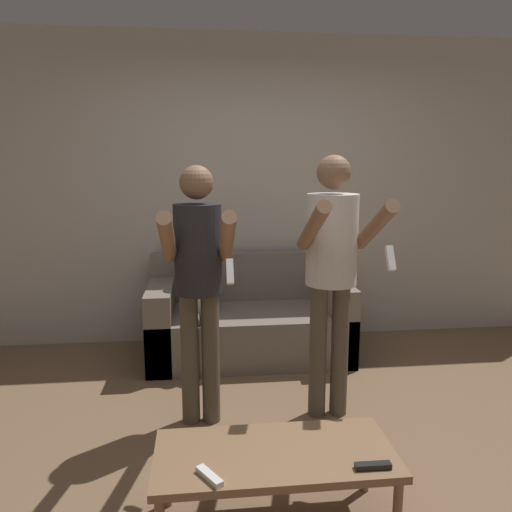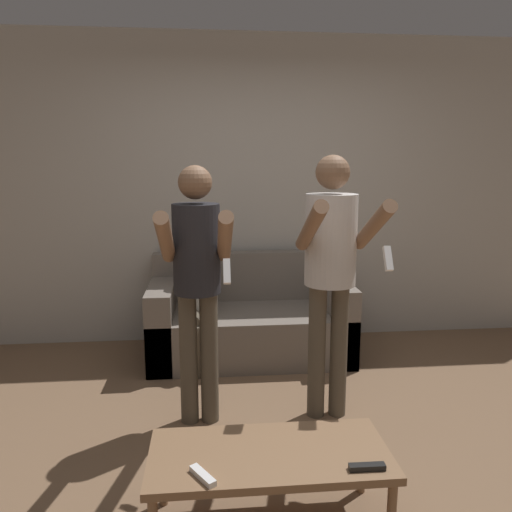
{
  "view_description": "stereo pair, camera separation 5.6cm",
  "coord_description": "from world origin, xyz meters",
  "px_view_note": "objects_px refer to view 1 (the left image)",
  "views": [
    {
      "loc": [
        -0.48,
        -2.47,
        1.61
      ],
      "look_at": [
        -0.09,
        0.98,
        0.95
      ],
      "focal_mm": 35.0,
      "sensor_mm": 36.0,
      "label": 1
    },
    {
      "loc": [
        -0.42,
        -2.48,
        1.61
      ],
      "look_at": [
        -0.09,
        0.98,
        0.95
      ],
      "focal_mm": 35.0,
      "sensor_mm": 36.0,
      "label": 2
    }
  ],
  "objects_px": {
    "person_standing_left": "(198,271)",
    "remote_far": "(209,476)",
    "couch": "(248,322)",
    "person_seated": "(200,293)",
    "coffee_table": "(275,459)",
    "remote_near": "(373,466)",
    "person_standing_right": "(332,259)"
  },
  "relations": [
    {
      "from": "person_standing_left",
      "to": "remote_near",
      "type": "relative_size",
      "value": 10.58
    },
    {
      "from": "person_seated",
      "to": "person_standing_right",
      "type": "bearing_deg",
      "value": -48.69
    },
    {
      "from": "coffee_table",
      "to": "remote_far",
      "type": "bearing_deg",
      "value": -150.62
    },
    {
      "from": "couch",
      "to": "person_standing_right",
      "type": "distance_m",
      "value": 1.4
    },
    {
      "from": "couch",
      "to": "person_standing_left",
      "type": "bearing_deg",
      "value": -109.97
    },
    {
      "from": "person_standing_left",
      "to": "person_standing_right",
      "type": "distance_m",
      "value": 0.81
    },
    {
      "from": "couch",
      "to": "person_seated",
      "type": "height_order",
      "value": "person_seated"
    },
    {
      "from": "couch",
      "to": "remote_far",
      "type": "height_order",
      "value": "couch"
    },
    {
      "from": "person_standing_right",
      "to": "remote_near",
      "type": "distance_m",
      "value": 1.3
    },
    {
      "from": "remote_near",
      "to": "couch",
      "type": "bearing_deg",
      "value": 97.51
    },
    {
      "from": "remote_near",
      "to": "remote_far",
      "type": "bearing_deg",
      "value": 179.43
    },
    {
      "from": "remote_far",
      "to": "coffee_table",
      "type": "bearing_deg",
      "value": 29.38
    },
    {
      "from": "couch",
      "to": "coffee_table",
      "type": "height_order",
      "value": "couch"
    },
    {
      "from": "person_standing_left",
      "to": "coffee_table",
      "type": "relative_size",
      "value": 1.52
    },
    {
      "from": "person_seated",
      "to": "remote_far",
      "type": "relative_size",
      "value": 7.69
    },
    {
      "from": "coffee_table",
      "to": "remote_far",
      "type": "relative_size",
      "value": 7.19
    },
    {
      "from": "person_standing_left",
      "to": "coffee_table",
      "type": "xyz_separation_m",
      "value": [
        0.32,
        -0.95,
        -0.64
      ]
    },
    {
      "from": "person_standing_left",
      "to": "person_standing_right",
      "type": "height_order",
      "value": "person_standing_right"
    },
    {
      "from": "couch",
      "to": "remote_far",
      "type": "relative_size",
      "value": 11.27
    },
    {
      "from": "person_standing_left",
      "to": "person_seated",
      "type": "relative_size",
      "value": 1.42
    },
    {
      "from": "person_standing_right",
      "to": "coffee_table",
      "type": "relative_size",
      "value": 1.58
    },
    {
      "from": "coffee_table",
      "to": "couch",
      "type": "bearing_deg",
      "value": 87.6
    },
    {
      "from": "person_standing_left",
      "to": "person_seated",
      "type": "bearing_deg",
      "value": 89.78
    },
    {
      "from": "person_standing_left",
      "to": "remote_near",
      "type": "bearing_deg",
      "value": -58.02
    },
    {
      "from": "person_standing_left",
      "to": "remote_far",
      "type": "distance_m",
      "value": 1.26
    },
    {
      "from": "person_standing_left",
      "to": "remote_far",
      "type": "relative_size",
      "value": 10.94
    },
    {
      "from": "person_standing_right",
      "to": "person_standing_left",
      "type": "bearing_deg",
      "value": -179.97
    },
    {
      "from": "coffee_table",
      "to": "remote_near",
      "type": "height_order",
      "value": "remote_near"
    },
    {
      "from": "remote_near",
      "to": "person_standing_left",
      "type": "bearing_deg",
      "value": 121.98
    },
    {
      "from": "couch",
      "to": "remote_near",
      "type": "distance_m",
      "value": 2.26
    },
    {
      "from": "person_seated",
      "to": "coffee_table",
      "type": "height_order",
      "value": "person_seated"
    },
    {
      "from": "person_seated",
      "to": "coffee_table",
      "type": "bearing_deg",
      "value": -80.45
    }
  ]
}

